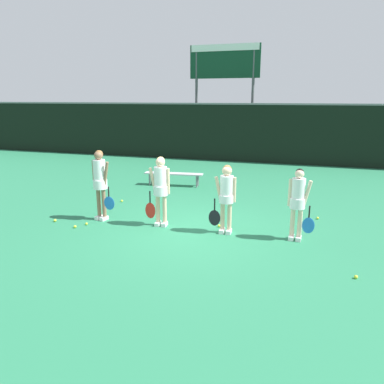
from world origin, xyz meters
TOP-DOWN VIEW (x-y plane):
  - ground_plane at (0.00, 0.00)m, footprint 140.00×140.00m
  - fence_windscreen at (0.00, 9.94)m, footprint 60.00×0.08m
  - scoreboard at (-1.85, 11.53)m, footprint 3.65×0.15m
  - bench_courtside at (-1.96, 4.15)m, footprint 2.13×0.59m
  - player_0 at (-2.40, -0.01)m, footprint 0.64×0.36m
  - player_1 at (-0.76, 0.02)m, footprint 0.64×0.36m
  - player_2 at (0.87, -0.01)m, footprint 0.63×0.34m
  - player_3 at (2.46, 0.03)m, footprint 0.61×0.33m
  - tennis_ball_0 at (-1.42, 0.93)m, footprint 0.06×0.06m
  - tennis_ball_1 at (-3.46, -0.56)m, footprint 0.07×0.07m
  - tennis_ball_2 at (-2.69, -0.80)m, footprint 0.07×0.07m
  - tennis_ball_3 at (2.96, 1.68)m, footprint 0.07×0.07m
  - tennis_ball_4 at (0.64, 0.31)m, footprint 0.07×0.07m
  - tennis_ball_5 at (-2.71, 1.63)m, footprint 0.07×0.07m
  - tennis_ball_6 at (-2.55, -0.53)m, footprint 0.06×0.06m
  - tennis_ball_7 at (3.56, -1.58)m, footprint 0.07×0.07m
  - tennis_ball_8 at (-1.19, 1.35)m, footprint 0.07×0.07m

SIDE VIEW (x-z plane):
  - ground_plane at x=0.00m, z-range 0.00..0.00m
  - tennis_ball_0 at x=-1.42m, z-range 0.00..0.06m
  - tennis_ball_6 at x=-2.55m, z-range 0.00..0.06m
  - tennis_ball_3 at x=2.96m, z-range 0.00..0.07m
  - tennis_ball_5 at x=-2.71m, z-range 0.00..0.07m
  - tennis_ball_7 at x=3.56m, z-range 0.00..0.07m
  - tennis_ball_8 at x=-1.19m, z-range 0.00..0.07m
  - tennis_ball_4 at x=0.64m, z-range 0.00..0.07m
  - tennis_ball_2 at x=-2.69m, z-range 0.00..0.07m
  - tennis_ball_1 at x=-3.46m, z-range 0.00..0.07m
  - bench_courtside at x=-1.96m, z-range 0.17..0.63m
  - player_3 at x=2.46m, z-range 0.13..1.74m
  - player_2 at x=0.87m, z-range 0.15..1.76m
  - player_1 at x=-0.76m, z-range 0.16..1.88m
  - player_0 at x=-2.40m, z-range 0.17..1.98m
  - fence_windscreen at x=0.00m, z-range 0.01..2.83m
  - scoreboard at x=-1.85m, z-range 1.57..7.26m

